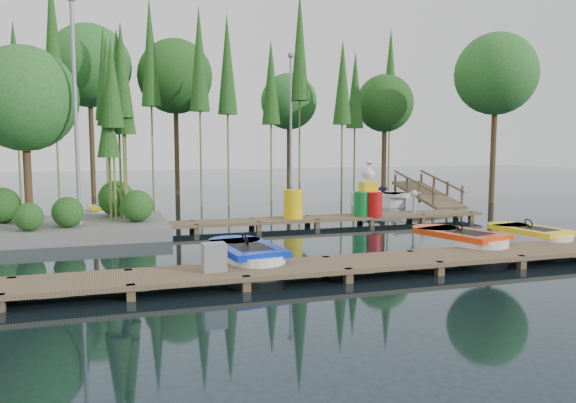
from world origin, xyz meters
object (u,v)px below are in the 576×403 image
object	(u,v)px
island	(50,132)
boat_red	(461,243)
boat_blue	(247,258)
utility_cabinet	(214,257)
yellow_barrel	(293,204)
drum_cluster	(369,199)
boat_yellow_far	(116,211)

from	to	relation	value
island	boat_red	xyz separation A→B (m)	(10.34, -6.45, -2.91)
boat_blue	boat_red	xyz separation A→B (m)	(5.75, 0.19, 0.00)
boat_blue	utility_cabinet	world-z (taller)	utility_cabinet
yellow_barrel	drum_cluster	distance (m)	2.79
utility_cabinet	drum_cluster	size ratio (longest dim) A/B	0.29
island	drum_cluster	distance (m)	10.70
island	boat_blue	size ratio (longest dim) A/B	2.38
yellow_barrel	drum_cluster	size ratio (longest dim) A/B	0.50
boat_blue	utility_cabinet	bearing A→B (deg)	-136.32
boat_blue	utility_cabinet	xyz separation A→B (m)	(-0.95, -1.15, 0.32)
island	drum_cluster	xyz separation A→B (m)	(10.40, -0.94, -2.31)
utility_cabinet	boat_yellow_far	bearing A→B (deg)	98.89
island	boat_blue	world-z (taller)	island
boat_blue	boat_red	size ratio (longest dim) A/B	0.95
utility_cabinet	drum_cluster	world-z (taller)	drum_cluster
utility_cabinet	yellow_barrel	distance (m)	8.05
boat_yellow_far	yellow_barrel	xyz separation A→B (m)	(5.72, -4.15, 0.53)
boat_red	yellow_barrel	distance (m)	6.30
boat_red	drum_cluster	world-z (taller)	drum_cluster
boat_yellow_far	utility_cabinet	xyz separation A→B (m)	(1.75, -11.15, 0.32)
boat_blue	yellow_barrel	distance (m)	6.61
boat_yellow_far	utility_cabinet	size ratio (longest dim) A/B	4.64
boat_red	drum_cluster	size ratio (longest dim) A/B	1.53
drum_cluster	island	bearing A→B (deg)	174.82
boat_yellow_far	yellow_barrel	distance (m)	7.09
island	yellow_barrel	world-z (taller)	island
boat_red	yellow_barrel	size ratio (longest dim) A/B	3.08
boat_red	yellow_barrel	world-z (taller)	yellow_barrel
boat_red	yellow_barrel	xyz separation A→B (m)	(-2.72, 5.66, 0.52)
boat_blue	drum_cluster	distance (m)	8.16
utility_cabinet	yellow_barrel	world-z (taller)	yellow_barrel
utility_cabinet	boat_red	bearing A→B (deg)	11.31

